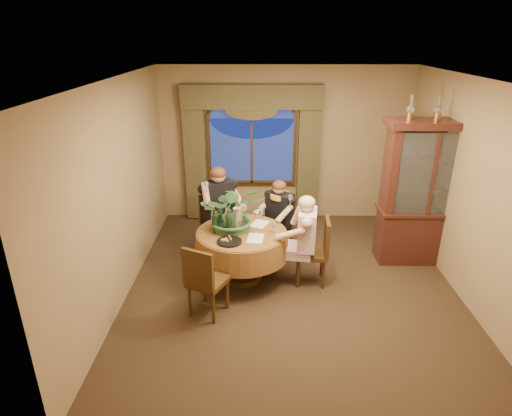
{
  "coord_description": "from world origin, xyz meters",
  "views": [
    {
      "loc": [
        -0.45,
        -5.15,
        3.3
      ],
      "look_at": [
        -0.5,
        0.2,
        1.1
      ],
      "focal_mm": 30.0,
      "sensor_mm": 36.0,
      "label": 1
    }
  ],
  "objects_px": {
    "chair_front_left": "(208,279)",
    "stoneware_vase": "(237,218)",
    "oil_lamp_center": "(439,107)",
    "chair_right": "(311,251)",
    "oil_lamp_right": "(466,107)",
    "oil_lamp_left": "(411,107)",
    "centerpiece_plant": "(233,190)",
    "wine_bottle_3": "(220,216)",
    "wine_bottle_4": "(214,218)",
    "person_pink": "(306,241)",
    "wine_bottle_0": "(228,221)",
    "china_cabinet": "(425,194)",
    "dining_table": "(242,255)",
    "person_scarf": "(279,219)",
    "chair_back_right": "(277,226)",
    "olive_bowl": "(243,230)",
    "wine_bottle_1": "(215,222)",
    "person_back": "(219,211)",
    "wine_bottle_2": "(227,220)",
    "chair_back": "(217,226)"
  },
  "relations": [
    {
      "from": "chair_back_right",
      "to": "chair_front_left",
      "type": "xyz_separation_m",
      "value": [
        -0.91,
        -1.59,
        0.0
      ]
    },
    {
      "from": "oil_lamp_center",
      "to": "wine_bottle_2",
      "type": "height_order",
      "value": "oil_lamp_center"
    },
    {
      "from": "wine_bottle_1",
      "to": "wine_bottle_2",
      "type": "bearing_deg",
      "value": 18.58
    },
    {
      "from": "person_back",
      "to": "person_scarf",
      "type": "bearing_deg",
      "value": 149.22
    },
    {
      "from": "person_scarf",
      "to": "stoneware_vase",
      "type": "xyz_separation_m",
      "value": [
        -0.62,
        -0.6,
        0.27
      ]
    },
    {
      "from": "dining_table",
      "to": "chair_front_left",
      "type": "bearing_deg",
      "value": -115.47
    },
    {
      "from": "centerpiece_plant",
      "to": "wine_bottle_4",
      "type": "xyz_separation_m",
      "value": [
        -0.28,
        -0.0,
        -0.41
      ]
    },
    {
      "from": "chair_front_left",
      "to": "person_scarf",
      "type": "bearing_deg",
      "value": 83.7
    },
    {
      "from": "wine_bottle_4",
      "to": "olive_bowl",
      "type": "bearing_deg",
      "value": -15.13
    },
    {
      "from": "oil_lamp_left",
      "to": "centerpiece_plant",
      "type": "xyz_separation_m",
      "value": [
        -2.43,
        -0.5,
        -1.03
      ]
    },
    {
      "from": "chair_back",
      "to": "olive_bowl",
      "type": "xyz_separation_m",
      "value": [
        0.44,
        -0.79,
        0.29
      ]
    },
    {
      "from": "oil_lamp_left",
      "to": "stoneware_vase",
      "type": "xyz_separation_m",
      "value": [
        -2.38,
        -0.49,
        -1.45
      ]
    },
    {
      "from": "chair_back",
      "to": "dining_table",
      "type": "bearing_deg",
      "value": 90.0
    },
    {
      "from": "oil_lamp_right",
      "to": "person_back",
      "type": "distance_m",
      "value": 3.83
    },
    {
      "from": "oil_lamp_left",
      "to": "wine_bottle_2",
      "type": "distance_m",
      "value": 2.96
    },
    {
      "from": "dining_table",
      "to": "chair_back_right",
      "type": "bearing_deg",
      "value": 56.26
    },
    {
      "from": "wine_bottle_3",
      "to": "wine_bottle_4",
      "type": "bearing_deg",
      "value": -146.48
    },
    {
      "from": "person_scarf",
      "to": "olive_bowl",
      "type": "xyz_separation_m",
      "value": [
        -0.53,
        -0.72,
        0.14
      ]
    },
    {
      "from": "chair_front_left",
      "to": "wine_bottle_4",
      "type": "height_order",
      "value": "wine_bottle_4"
    },
    {
      "from": "oil_lamp_right",
      "to": "chair_front_left",
      "type": "bearing_deg",
      "value": -157.82
    },
    {
      "from": "chair_back",
      "to": "wine_bottle_2",
      "type": "xyz_separation_m",
      "value": [
        0.22,
        -0.76,
        0.44
      ]
    },
    {
      "from": "chair_right",
      "to": "chair_back_right",
      "type": "height_order",
      "value": "same"
    },
    {
      "from": "olive_bowl",
      "to": "wine_bottle_1",
      "type": "xyz_separation_m",
      "value": [
        -0.39,
        -0.03,
        0.14
      ]
    },
    {
      "from": "oil_lamp_left",
      "to": "oil_lamp_right",
      "type": "relative_size",
      "value": 1.0
    },
    {
      "from": "centerpiece_plant",
      "to": "chair_front_left",
      "type": "bearing_deg",
      "value": -106.89
    },
    {
      "from": "person_scarf",
      "to": "wine_bottle_4",
      "type": "distance_m",
      "value": 1.16
    },
    {
      "from": "china_cabinet",
      "to": "oil_lamp_right",
      "type": "height_order",
      "value": "oil_lamp_right"
    },
    {
      "from": "chair_back",
      "to": "chair_front_left",
      "type": "height_order",
      "value": "same"
    },
    {
      "from": "china_cabinet",
      "to": "person_scarf",
      "type": "relative_size",
      "value": 1.73
    },
    {
      "from": "oil_lamp_center",
      "to": "person_back",
      "type": "xyz_separation_m",
      "value": [
        -3.08,
        0.18,
        -1.63
      ]
    },
    {
      "from": "oil_lamp_center",
      "to": "centerpiece_plant",
      "type": "distance_m",
      "value": 3.03
    },
    {
      "from": "oil_lamp_left",
      "to": "wine_bottle_0",
      "type": "xyz_separation_m",
      "value": [
        -2.5,
        -0.63,
        -1.44
      ]
    },
    {
      "from": "oil_lamp_right",
      "to": "chair_front_left",
      "type": "relative_size",
      "value": 0.35
    },
    {
      "from": "centerpiece_plant",
      "to": "wine_bottle_2",
      "type": "height_order",
      "value": "centerpiece_plant"
    },
    {
      "from": "person_pink",
      "to": "stoneware_vase",
      "type": "xyz_separation_m",
      "value": [
        -0.95,
        0.24,
        0.24
      ]
    },
    {
      "from": "chair_back",
      "to": "person_back",
      "type": "bearing_deg",
      "value": 161.78
    },
    {
      "from": "chair_right",
      "to": "wine_bottle_0",
      "type": "height_order",
      "value": "wine_bottle_0"
    },
    {
      "from": "chair_back",
      "to": "olive_bowl",
      "type": "height_order",
      "value": "chair_back"
    },
    {
      "from": "china_cabinet",
      "to": "wine_bottle_4",
      "type": "height_order",
      "value": "china_cabinet"
    },
    {
      "from": "dining_table",
      "to": "centerpiece_plant",
      "type": "xyz_separation_m",
      "value": [
        -0.11,
        0.1,
        0.95
      ]
    },
    {
      "from": "chair_back_right",
      "to": "person_scarf",
      "type": "xyz_separation_m",
      "value": [
        0.04,
        -0.07,
        0.15
      ]
    },
    {
      "from": "chair_front_left",
      "to": "person_pink",
      "type": "xyz_separation_m",
      "value": [
        1.28,
        0.69,
        0.18
      ]
    },
    {
      "from": "chair_right",
      "to": "olive_bowl",
      "type": "bearing_deg",
      "value": 90.88
    },
    {
      "from": "person_pink",
      "to": "centerpiece_plant",
      "type": "bearing_deg",
      "value": 85.48
    },
    {
      "from": "person_pink",
      "to": "wine_bottle_3",
      "type": "distance_m",
      "value": 1.26
    },
    {
      "from": "oil_lamp_center",
      "to": "chair_right",
      "type": "bearing_deg",
      "value": -158.74
    },
    {
      "from": "oil_lamp_center",
      "to": "oil_lamp_right",
      "type": "distance_m",
      "value": 0.38
    },
    {
      "from": "chair_front_left",
      "to": "stoneware_vase",
      "type": "height_order",
      "value": "stoneware_vase"
    },
    {
      "from": "oil_lamp_left",
      "to": "wine_bottle_0",
      "type": "bearing_deg",
      "value": -165.79
    },
    {
      "from": "person_back",
      "to": "wine_bottle_4",
      "type": "height_order",
      "value": "person_back"
    }
  ]
}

